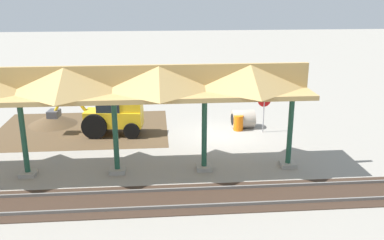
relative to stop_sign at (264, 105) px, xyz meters
name	(u,v)px	position (x,y,z in m)	size (l,w,h in m)	color
ground_plane	(224,136)	(2.35, 0.41, -1.65)	(120.00, 120.00, 0.00)	gray
dirt_work_zone	(83,129)	(10.47, -1.44, -1.64)	(9.93, 7.00, 0.01)	brown
platform_canopy	(113,82)	(7.94, 4.96, 2.52)	(16.99, 3.20, 4.90)	#9E998E
rail_tracks	(252,196)	(2.35, 7.78, -1.62)	(60.00, 2.58, 0.15)	slate
stop_sign	(264,105)	(0.00, 0.00, 0.00)	(0.76, 0.08, 2.29)	gray
backhoe	(111,113)	(8.66, -0.35, -0.39)	(5.38, 2.01, 2.82)	yellow
dirt_mound	(53,124)	(12.43, -2.55, -1.65)	(5.86, 5.86, 1.37)	brown
concrete_pipe	(243,119)	(1.00, -0.92, -1.11)	(1.37, 1.15, 1.08)	#9E9384
traffic_barrel	(238,123)	(1.35, -0.47, -1.20)	(0.56, 0.56, 0.90)	orange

